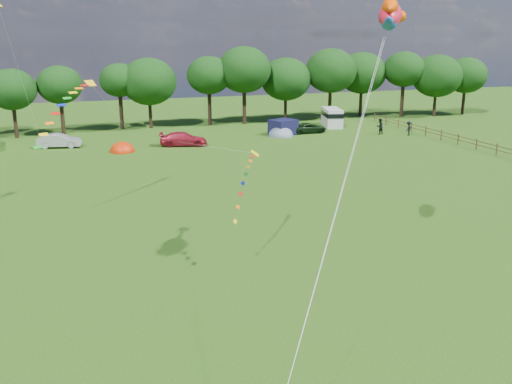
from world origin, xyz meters
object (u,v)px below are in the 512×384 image
object	(u,v)px
walker_a	(380,126)
walker_b	(408,128)
car_d	(308,128)
campervan_d	(332,117)
fish_kite	(390,15)
tent_orange	(122,151)
tent_greyblue	(281,136)
car_b	(59,141)
car_c	(183,139)

from	to	relation	value
walker_a	walker_b	xyz separation A→B (m)	(2.84, -1.86, -0.12)
car_d	campervan_d	distance (m)	6.32
fish_kite	tent_orange	bearing A→B (deg)	47.31
fish_kite	tent_greyblue	bearing A→B (deg)	18.64
car_d	walker_a	bearing A→B (deg)	-115.80
car_b	tent_orange	size ratio (longest dim) A/B	1.49
tent_orange	fish_kite	world-z (taller)	fish_kite
walker_a	car_d	bearing A→B (deg)	-38.92
fish_kite	car_b	bearing A→B (deg)	53.83
walker_a	tent_orange	bearing A→B (deg)	-12.11
car_d	tent_orange	world-z (taller)	car_d
walker_a	car_c	bearing A→B (deg)	-14.45
tent_orange	fish_kite	bearing A→B (deg)	-75.46
walker_b	car_c	bearing A→B (deg)	-37.50
fish_kite	walker_a	bearing A→B (deg)	1.93
car_b	walker_b	distance (m)	40.16
car_b	fish_kite	world-z (taller)	fish_kite
tent_orange	walker_b	size ratio (longest dim) A/B	1.67
car_b	fish_kite	xyz separation A→B (m)	(15.32, -39.80, 11.89)
car_b	campervan_d	size ratio (longest dim) A/B	0.82
fish_kite	walker_b	world-z (taller)	fish_kite
walker_a	walker_b	bearing A→B (deg)	133.14
car_d	tent_orange	bearing A→B (deg)	100.64
car_c	tent_greyblue	distance (m)	12.48
car_b	car_d	size ratio (longest dim) A/B	0.92
car_b	tent_greyblue	distance (m)	25.12
car_c	campervan_d	world-z (taller)	campervan_d
walker_a	walker_b	world-z (taller)	walker_a
car_d	tent_greyblue	world-z (taller)	car_d
car_c	fish_kite	distance (m)	38.56
tent_orange	tent_greyblue	distance (m)	19.25
walker_a	car_b	bearing A→B (deg)	-19.10
car_c	walker_b	bearing A→B (deg)	-79.33
car_b	walker_b	world-z (taller)	walker_b
car_d	tent_greyblue	size ratio (longest dim) A/B	1.37
tent_greyblue	car_b	bearing A→B (deg)	177.73
car_d	walker_a	size ratio (longest dim) A/B	2.37
campervan_d	walker_b	distance (m)	10.89
car_b	campervan_d	distance (m)	34.39
car_d	tent_greyblue	distance (m)	4.22
car_c	campervan_d	xyz separation A→B (m)	(21.33, 7.08, 0.53)
fish_kite	walker_a	size ratio (longest dim) A/B	1.64
car_c	tent_orange	distance (m)	6.84
walker_a	fish_kite	bearing A→B (deg)	45.58
car_c	tent_greyblue	size ratio (longest dim) A/B	1.47
car_c	car_d	distance (m)	16.62
tent_orange	car_d	bearing A→B (deg)	11.10
car_d	fish_kite	xyz separation A→B (m)	(-13.79, -39.94, 12.01)
car_d	walker_b	distance (m)	12.05
walker_a	campervan_d	bearing A→B (deg)	-83.05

